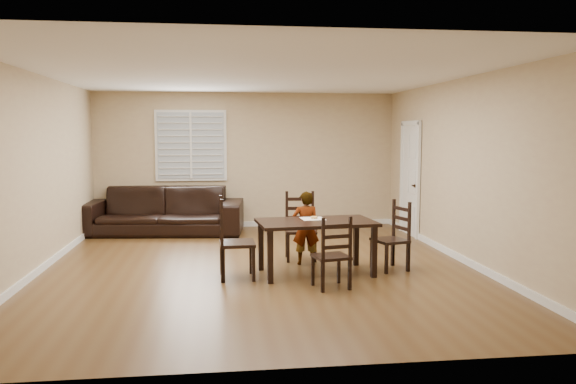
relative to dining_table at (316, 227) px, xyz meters
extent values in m
plane|color=brown|center=(-0.73, 0.49, -0.64)|extent=(7.00, 7.00, 0.00)
cube|color=tan|center=(-0.73, 3.99, 0.71)|extent=(6.00, 0.04, 2.70)
cube|color=tan|center=(-0.73, -3.01, 0.71)|extent=(6.00, 0.04, 2.70)
cube|color=tan|center=(-3.73, 0.49, 0.71)|extent=(0.04, 7.00, 2.70)
cube|color=tan|center=(2.27, 0.49, 0.71)|extent=(0.04, 7.00, 2.70)
cube|color=white|center=(-0.73, 0.49, 2.06)|extent=(6.00, 7.00, 0.04)
cube|color=white|center=(-1.83, 3.94, 1.01)|extent=(1.40, 0.08, 1.40)
cube|color=white|center=(2.24, 2.69, 0.39)|extent=(0.06, 0.94, 2.05)
cylinder|color=#332114|center=(2.21, 2.39, 0.31)|extent=(0.06, 0.06, 0.02)
cube|color=white|center=(-0.73, 3.98, -0.59)|extent=(6.00, 0.03, 0.10)
cube|color=white|center=(-3.71, 0.49, -0.59)|extent=(0.03, 7.00, 0.10)
cube|color=white|center=(2.26, 0.49, -0.59)|extent=(0.03, 7.00, 0.10)
cube|color=black|center=(0.00, 0.00, 0.07)|extent=(1.62, 1.01, 0.04)
cube|color=black|center=(-0.66, -0.42, -0.30)|extent=(0.08, 0.08, 0.68)
cube|color=black|center=(0.72, -0.29, -0.30)|extent=(0.08, 0.08, 0.68)
cube|color=black|center=(-0.72, 0.29, -0.30)|extent=(0.08, 0.08, 0.68)
cube|color=black|center=(0.66, 0.42, -0.30)|extent=(0.08, 0.08, 0.68)
cube|color=black|center=(-0.08, 0.87, -0.20)|extent=(0.48, 0.46, 0.04)
cube|color=black|center=(-0.07, 1.06, -0.13)|extent=(0.46, 0.07, 1.02)
cube|color=black|center=(-0.29, 0.70, -0.43)|extent=(0.04, 0.04, 0.42)
cube|color=black|center=(0.10, 0.67, -0.43)|extent=(0.04, 0.04, 0.42)
cube|color=black|center=(-0.27, 1.06, -0.43)|extent=(0.04, 0.04, 0.42)
cube|color=black|center=(0.13, 1.04, -0.43)|extent=(0.04, 0.04, 0.42)
cube|color=black|center=(0.07, -0.70, -0.25)|extent=(0.47, 0.45, 0.04)
cube|color=black|center=(0.10, -0.87, -0.18)|extent=(0.40, 0.12, 0.90)
cube|color=black|center=(0.21, -0.51, -0.45)|extent=(0.04, 0.04, 0.37)
cube|color=black|center=(-0.14, -0.58, -0.45)|extent=(0.04, 0.04, 0.37)
cube|color=black|center=(0.27, -0.83, -0.45)|extent=(0.04, 0.04, 0.37)
cube|color=black|center=(-0.07, -0.90, -0.45)|extent=(0.04, 0.04, 0.37)
cube|color=black|center=(-1.06, -0.10, -0.18)|extent=(0.46, 0.49, 0.04)
cube|color=black|center=(-1.26, -0.10, -0.10)|extent=(0.06, 0.48, 1.07)
cube|color=black|center=(-0.86, -0.30, -0.42)|extent=(0.04, 0.04, 0.44)
cube|color=black|center=(-0.87, 0.11, -0.42)|extent=(0.04, 0.04, 0.44)
cube|color=black|center=(-1.25, -0.31, -0.42)|extent=(0.04, 0.04, 0.44)
cube|color=black|center=(-1.26, 0.10, -0.42)|extent=(0.04, 0.04, 0.44)
cube|color=black|center=(1.06, 0.10, -0.22)|extent=(0.51, 0.53, 0.04)
cube|color=black|center=(1.23, 0.15, -0.16)|extent=(0.16, 0.43, 0.96)
cube|color=black|center=(0.84, 0.23, -0.44)|extent=(0.05, 0.05, 0.39)
cube|color=black|center=(0.94, -0.13, -0.44)|extent=(0.05, 0.05, 0.39)
cube|color=black|center=(1.17, 0.33, -0.44)|extent=(0.05, 0.05, 0.39)
cube|color=black|center=(1.28, -0.03, -0.44)|extent=(0.05, 0.05, 0.39)
imported|color=gray|center=(-0.05, 0.56, -0.10)|extent=(0.41, 0.29, 1.06)
cube|color=silver|center=(-0.02, 0.17, 0.09)|extent=(0.34, 0.34, 0.00)
torus|color=gold|center=(0.00, 0.18, 0.11)|extent=(0.10, 0.10, 0.03)
torus|color=white|center=(0.00, 0.18, 0.12)|extent=(0.09, 0.09, 0.02)
imported|color=black|center=(-2.35, 3.39, -0.20)|extent=(3.10, 1.48, 0.87)
camera|label=1|loc=(-1.28, -7.33, 1.26)|focal=35.00mm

